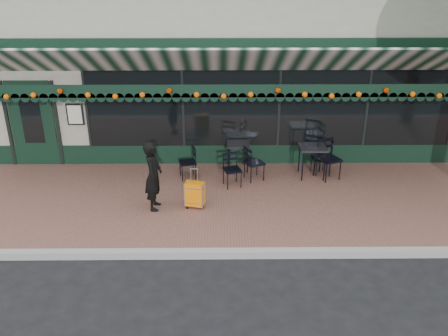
{
  "coord_description": "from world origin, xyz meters",
  "views": [
    {
      "loc": [
        -0.09,
        -7.43,
        5.06
      ],
      "look_at": [
        -0.0,
        1.6,
        1.06
      ],
      "focal_mm": 38.0,
      "sensor_mm": 36.0,
      "label": 1
    }
  ],
  "objects_px": {
    "chair_b_right": "(254,163)",
    "chair_b_front": "(232,170)",
    "suitcase": "(195,194)",
    "chair_a_left": "(323,156)",
    "cafe_table_b": "(238,146)",
    "chair_a_right": "(319,159)",
    "chair_b_left": "(188,163)",
    "chair_a_front": "(329,160)",
    "woman": "(153,176)",
    "cafe_table_a": "(313,150)"
  },
  "relations": [
    {
      "from": "cafe_table_a",
      "to": "cafe_table_b",
      "type": "distance_m",
      "value": 1.84
    },
    {
      "from": "suitcase",
      "to": "chair_a_left",
      "type": "height_order",
      "value": "suitcase"
    },
    {
      "from": "chair_a_right",
      "to": "cafe_table_b",
      "type": "bearing_deg",
      "value": 79.28
    },
    {
      "from": "woman",
      "to": "chair_b_left",
      "type": "xyz_separation_m",
      "value": [
        0.61,
        1.53,
        -0.36
      ]
    },
    {
      "from": "chair_a_left",
      "to": "chair_b_front",
      "type": "bearing_deg",
      "value": -59.45
    },
    {
      "from": "cafe_table_a",
      "to": "chair_a_right",
      "type": "xyz_separation_m",
      "value": [
        0.22,
        0.17,
        -0.33
      ]
    },
    {
      "from": "chair_b_right",
      "to": "cafe_table_b",
      "type": "bearing_deg",
      "value": 6.1
    },
    {
      "from": "chair_a_right",
      "to": "chair_a_front",
      "type": "bearing_deg",
      "value": -151.35
    },
    {
      "from": "woman",
      "to": "suitcase",
      "type": "xyz_separation_m",
      "value": [
        0.85,
        0.02,
        -0.45
      ]
    },
    {
      "from": "woman",
      "to": "chair_b_right",
      "type": "distance_m",
      "value": 2.66
    },
    {
      "from": "cafe_table_b",
      "to": "chair_a_front",
      "type": "relative_size",
      "value": 0.7
    },
    {
      "from": "suitcase",
      "to": "chair_a_right",
      "type": "bearing_deg",
      "value": 44.72
    },
    {
      "from": "suitcase",
      "to": "chair_a_right",
      "type": "distance_m",
      "value": 3.46
    },
    {
      "from": "chair_a_right",
      "to": "chair_b_right",
      "type": "height_order",
      "value": "chair_b_right"
    },
    {
      "from": "cafe_table_a",
      "to": "cafe_table_b",
      "type": "height_order",
      "value": "cafe_table_a"
    },
    {
      "from": "chair_b_left",
      "to": "chair_a_left",
      "type": "bearing_deg",
      "value": 80.33
    },
    {
      "from": "suitcase",
      "to": "chair_b_front",
      "type": "relative_size",
      "value": 1.13
    },
    {
      "from": "woman",
      "to": "cafe_table_a",
      "type": "distance_m",
      "value": 3.96
    },
    {
      "from": "suitcase",
      "to": "cafe_table_b",
      "type": "height_order",
      "value": "suitcase"
    },
    {
      "from": "woman",
      "to": "chair_b_left",
      "type": "distance_m",
      "value": 1.69
    },
    {
      "from": "woman",
      "to": "chair_a_left",
      "type": "relative_size",
      "value": 1.67
    },
    {
      "from": "chair_a_left",
      "to": "chair_a_right",
      "type": "height_order",
      "value": "chair_a_left"
    },
    {
      "from": "cafe_table_a",
      "to": "chair_a_right",
      "type": "height_order",
      "value": "cafe_table_a"
    },
    {
      "from": "cafe_table_a",
      "to": "chair_b_right",
      "type": "distance_m",
      "value": 1.45
    },
    {
      "from": "chair_a_left",
      "to": "chair_b_right",
      "type": "distance_m",
      "value": 1.76
    },
    {
      "from": "cafe_table_b",
      "to": "chair_b_front",
      "type": "bearing_deg",
      "value": -99.8
    },
    {
      "from": "chair_a_right",
      "to": "chair_b_front",
      "type": "height_order",
      "value": "chair_b_front"
    },
    {
      "from": "cafe_table_a",
      "to": "chair_a_front",
      "type": "xyz_separation_m",
      "value": [
        0.39,
        -0.12,
        -0.21
      ]
    },
    {
      "from": "chair_a_right",
      "to": "chair_b_front",
      "type": "relative_size",
      "value": 0.94
    },
    {
      "from": "suitcase",
      "to": "chair_b_left",
      "type": "xyz_separation_m",
      "value": [
        -0.24,
        1.51,
        0.09
      ]
    },
    {
      "from": "chair_a_left",
      "to": "chair_a_right",
      "type": "relative_size",
      "value": 1.2
    },
    {
      "from": "suitcase",
      "to": "cafe_table_a",
      "type": "relative_size",
      "value": 1.16
    },
    {
      "from": "chair_b_left",
      "to": "chair_b_front",
      "type": "xyz_separation_m",
      "value": [
        1.07,
        -0.47,
        0.01
      ]
    },
    {
      "from": "chair_a_right",
      "to": "chair_b_left",
      "type": "height_order",
      "value": "chair_b_left"
    },
    {
      "from": "woman",
      "to": "chair_a_left",
      "type": "height_order",
      "value": "woman"
    },
    {
      "from": "cafe_table_b",
      "to": "chair_a_right",
      "type": "height_order",
      "value": "chair_a_right"
    },
    {
      "from": "chair_b_right",
      "to": "chair_b_front",
      "type": "distance_m",
      "value": 0.65
    },
    {
      "from": "chair_b_right",
      "to": "cafe_table_a",
      "type": "bearing_deg",
      "value": -107.7
    },
    {
      "from": "chair_a_left",
      "to": "chair_b_left",
      "type": "relative_size",
      "value": 1.15
    },
    {
      "from": "suitcase",
      "to": "chair_a_front",
      "type": "bearing_deg",
      "value": 39.2
    },
    {
      "from": "suitcase",
      "to": "chair_a_front",
      "type": "relative_size",
      "value": 0.93
    },
    {
      "from": "chair_a_left",
      "to": "chair_a_front",
      "type": "relative_size",
      "value": 0.93
    },
    {
      "from": "cafe_table_a",
      "to": "chair_b_front",
      "type": "distance_m",
      "value": 2.04
    },
    {
      "from": "suitcase",
      "to": "chair_a_left",
      "type": "xyz_separation_m",
      "value": [
        3.09,
        1.74,
        0.15
      ]
    },
    {
      "from": "chair_a_front",
      "to": "chair_b_front",
      "type": "bearing_deg",
      "value": 165.9
    },
    {
      "from": "woman",
      "to": "cafe_table_a",
      "type": "relative_size",
      "value": 1.93
    },
    {
      "from": "suitcase",
      "to": "chair_a_left",
      "type": "relative_size",
      "value": 1.0
    },
    {
      "from": "chair_b_right",
      "to": "chair_b_front",
      "type": "bearing_deg",
      "value": 99.56
    },
    {
      "from": "chair_a_left",
      "to": "chair_b_right",
      "type": "height_order",
      "value": "chair_a_left"
    },
    {
      "from": "cafe_table_b",
      "to": "chair_b_front",
      "type": "distance_m",
      "value": 1.03
    }
  ]
}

